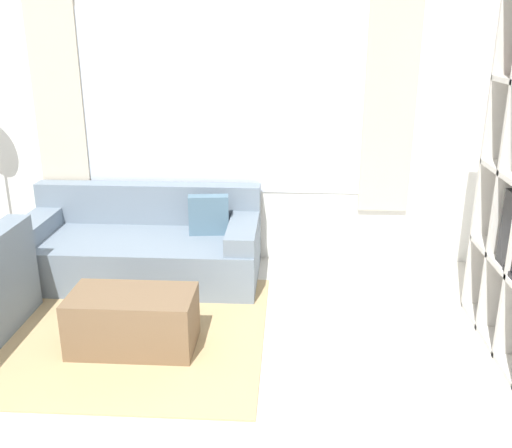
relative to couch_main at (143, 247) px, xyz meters
The scene contains 4 objects.
wall_back 1.37m from the couch_main, 37.82° to the left, with size 5.87×0.11×2.70m.
area_rug 1.10m from the couch_main, 110.71° to the right, with size 2.97×1.87×0.01m, color tan.
couch_main is the anchor object (origin of this frame).
ottoman 1.22m from the couch_main, 79.03° to the right, with size 0.83×0.46×0.40m.
Camera 1 is at (0.61, -1.73, 2.08)m, focal length 40.00 mm.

